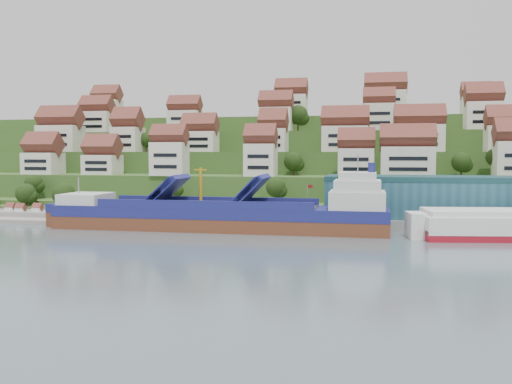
# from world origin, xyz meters

# --- Properties ---
(ground) EXTENTS (300.00, 300.00, 0.00)m
(ground) POSITION_xyz_m (0.00, 0.00, 0.00)
(ground) COLOR slate
(ground) RESTS_ON ground
(quay) EXTENTS (180.00, 14.00, 2.20)m
(quay) POSITION_xyz_m (20.00, 15.00, 1.10)
(quay) COLOR gray
(quay) RESTS_ON ground
(pebble_beach) EXTENTS (45.00, 20.00, 1.00)m
(pebble_beach) POSITION_xyz_m (-58.00, 12.00, 0.50)
(pebble_beach) COLOR gray
(pebble_beach) RESTS_ON ground
(hillside) EXTENTS (260.00, 128.00, 31.00)m
(hillside) POSITION_xyz_m (0.00, 103.55, 10.66)
(hillside) COLOR #2D4C1E
(hillside) RESTS_ON ground
(hillside_village) EXTENTS (154.67, 64.71, 29.06)m
(hillside_village) POSITION_xyz_m (4.72, 58.80, 23.77)
(hillside_village) COLOR silver
(hillside_village) RESTS_ON ground
(hillside_trees) EXTENTS (145.12, 62.78, 31.12)m
(hillside_trees) POSITION_xyz_m (-10.25, 44.21, 16.52)
(hillside_trees) COLOR #213913
(hillside_trees) RESTS_ON ground
(warehouse) EXTENTS (60.00, 15.00, 10.00)m
(warehouse) POSITION_xyz_m (52.00, 17.00, 7.20)
(warehouse) COLOR #27586A
(warehouse) RESTS_ON quay
(flagpole) EXTENTS (1.28, 0.16, 8.00)m
(flagpole) POSITION_xyz_m (18.11, 10.00, 6.88)
(flagpole) COLOR gray
(flagpole) RESTS_ON quay
(beach_huts) EXTENTS (14.40, 3.70, 2.20)m
(beach_huts) POSITION_xyz_m (-60.00, 10.75, 2.10)
(beach_huts) COLOR white
(beach_huts) RESTS_ON pebble_beach
(cargo_ship) EXTENTS (77.22, 12.21, 17.11)m
(cargo_ship) POSITION_xyz_m (0.37, 1.42, 3.27)
(cargo_ship) COLOR brown
(cargo_ship) RESTS_ON ground
(second_ship) EXTENTS (34.93, 17.44, 9.69)m
(second_ship) POSITION_xyz_m (60.34, 0.77, 2.92)
(second_ship) COLOR maroon
(second_ship) RESTS_ON ground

